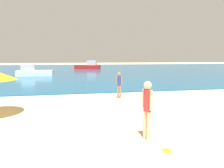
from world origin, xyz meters
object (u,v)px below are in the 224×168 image
object	(u,v)px
frisbee	(167,151)
boat_far	(88,66)
person_standing	(147,107)
person_distant	(119,84)
boat_near	(34,72)

from	to	relation	value
frisbee	boat_far	xyz separation A→B (m)	(0.59, 37.76, 0.68)
person_standing	frisbee	bearing A→B (deg)	-1.65
frisbee	person_distant	world-z (taller)	person_distant
person_standing	frisbee	size ratio (longest dim) A/B	7.33
frisbee	boat_near	world-z (taller)	boat_near
person_standing	boat_near	distance (m)	23.27
person_standing	person_distant	bearing A→B (deg)	154.54
frisbee	person_distant	size ratio (longest dim) A/B	0.15
frisbee	person_standing	bearing A→B (deg)	108.67
person_standing	person_distant	world-z (taller)	person_standing
frisbee	boat_near	xyz separation A→B (m)	(-7.70, 22.83, 0.58)
person_standing	boat_far	size ratio (longest dim) A/B	0.31
boat_near	person_standing	bearing A→B (deg)	-71.70
frisbee	boat_near	distance (m)	24.10
person_standing	boat_far	bearing A→B (deg)	158.36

